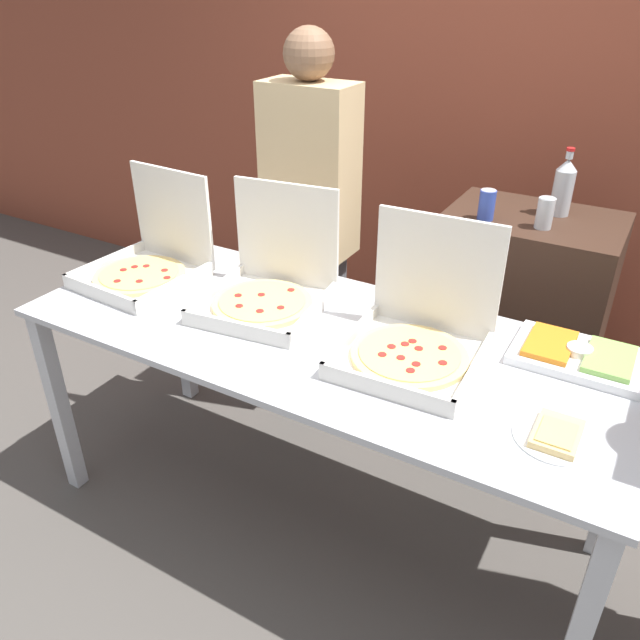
% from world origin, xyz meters
% --- Properties ---
extents(ground_plane, '(16.00, 16.00, 0.00)m').
position_xyz_m(ground_plane, '(0.00, 0.00, 0.00)').
color(ground_plane, '#514C47').
extents(brick_wall_behind, '(10.00, 0.06, 2.80)m').
position_xyz_m(brick_wall_behind, '(0.00, 1.70, 1.40)').
color(brick_wall_behind, brown).
rests_on(brick_wall_behind, ground_plane).
extents(buffet_table, '(2.16, 0.86, 0.89)m').
position_xyz_m(buffet_table, '(0.00, 0.00, 0.79)').
color(buffet_table, silver).
rests_on(buffet_table, ground_plane).
extents(pizza_box_near_left, '(0.45, 0.47, 0.43)m').
position_xyz_m(pizza_box_near_left, '(0.34, 0.03, 0.97)').
color(pizza_box_near_left, silver).
rests_on(pizza_box_near_left, buffet_table).
extents(pizza_box_far_left, '(0.48, 0.49, 0.43)m').
position_xyz_m(pizza_box_far_left, '(-0.27, 0.09, 0.97)').
color(pizza_box_far_left, silver).
rests_on(pizza_box_far_left, buffet_table).
extents(pizza_box_far_right, '(0.44, 0.46, 0.42)m').
position_xyz_m(pizza_box_far_right, '(-0.83, 0.03, 0.97)').
color(pizza_box_far_right, silver).
rests_on(pizza_box_far_right, buffet_table).
extents(paper_plate_front_right, '(0.23, 0.23, 0.03)m').
position_xyz_m(paper_plate_front_right, '(0.84, -0.17, 0.90)').
color(paper_plate_front_right, white).
rests_on(paper_plate_front_right, buffet_table).
extents(veggie_tray, '(0.41, 0.27, 0.05)m').
position_xyz_m(veggie_tray, '(0.82, 0.26, 0.91)').
color(veggie_tray, white).
rests_on(veggie_tray, buffet_table).
extents(sideboard_podium, '(0.71, 0.52, 1.11)m').
position_xyz_m(sideboard_podium, '(0.49, 0.94, 0.56)').
color(sideboard_podium, '#382319').
rests_on(sideboard_podium, ground_plane).
extents(soda_bottle, '(0.08, 0.08, 0.28)m').
position_xyz_m(soda_bottle, '(0.56, 1.01, 1.23)').
color(soda_bottle, '#B7BCC1').
rests_on(soda_bottle, sideboard_podium).
extents(soda_can_silver, '(0.07, 0.07, 0.12)m').
position_xyz_m(soda_can_silver, '(0.54, 0.82, 1.17)').
color(soda_can_silver, silver).
rests_on(soda_can_silver, sideboard_podium).
extents(soda_can_colored, '(0.07, 0.07, 0.12)m').
position_xyz_m(soda_can_colored, '(0.31, 0.80, 1.17)').
color(soda_can_colored, '#334CB2').
rests_on(soda_can_colored, sideboard_podium).
extents(person_guest_plaid, '(0.40, 0.22, 1.81)m').
position_xyz_m(person_guest_plaid, '(-0.43, 0.66, 0.95)').
color(person_guest_plaid, slate).
rests_on(person_guest_plaid, ground_plane).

